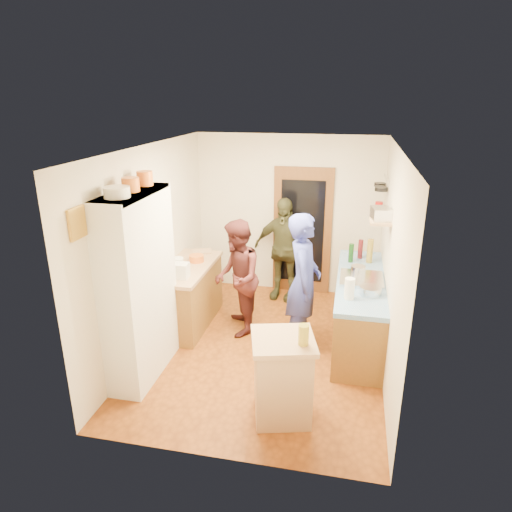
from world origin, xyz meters
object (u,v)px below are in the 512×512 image
(hutch_body, at_px, (140,287))
(person_left, at_px, (239,277))
(person_hob, at_px, (306,283))
(person_back, at_px, (284,249))
(island_base, at_px, (282,380))
(right_counter_base, at_px, (359,311))

(hutch_body, height_order, person_left, hutch_body)
(person_hob, height_order, person_back, person_hob)
(person_left, relative_size, person_back, 0.97)
(island_base, xyz_separation_m, person_back, (-0.44, 2.91, 0.41))
(hutch_body, bearing_deg, island_base, -15.40)
(right_counter_base, bearing_deg, hutch_body, -152.53)
(right_counter_base, bearing_deg, person_back, 136.74)
(person_left, distance_m, person_back, 1.29)
(person_hob, bearing_deg, island_base, 172.77)
(hutch_body, relative_size, island_base, 2.56)
(person_hob, bearing_deg, person_left, 70.14)
(hutch_body, bearing_deg, person_back, 61.81)
(person_hob, relative_size, person_back, 1.08)
(person_left, bearing_deg, hutch_body, -51.90)
(hutch_body, xyz_separation_m, island_base, (1.74, -0.48, -0.67))
(island_base, bearing_deg, hutch_body, 164.60)
(island_base, distance_m, person_left, 1.94)
(island_base, height_order, person_hob, person_hob)
(person_left, xyz_separation_m, person_back, (0.44, 1.21, 0.03))
(person_back, bearing_deg, island_base, -70.11)
(right_counter_base, xyz_separation_m, person_hob, (-0.69, -0.34, 0.49))
(person_left, bearing_deg, island_base, 10.66)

